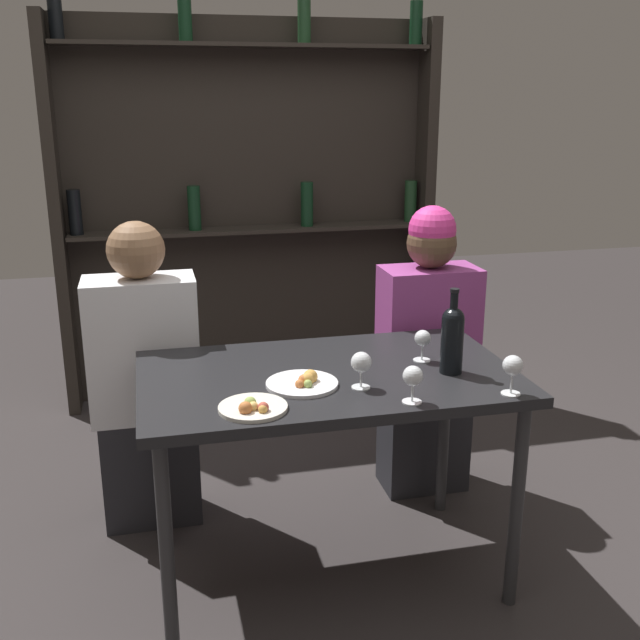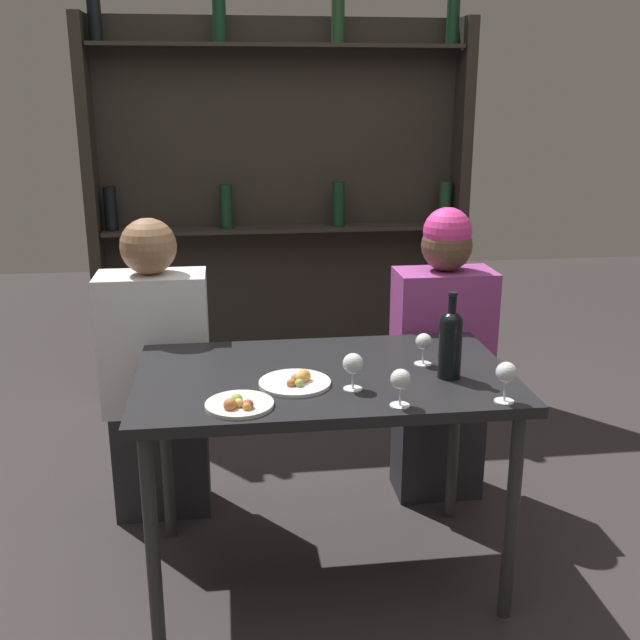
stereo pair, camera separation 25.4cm
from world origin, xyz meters
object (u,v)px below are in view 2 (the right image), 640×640
(wine_glass_3, at_px, (424,343))
(seated_person_right, at_px, (441,360))
(food_plate_0, at_px, (239,404))
(wine_glass_0, at_px, (401,381))
(food_plate_1, at_px, (296,382))
(seated_person_left, at_px, (157,379))
(wine_glass_1, at_px, (506,374))
(wine_bottle, at_px, (451,341))
(wine_glass_2, at_px, (353,365))

(wine_glass_3, distance_m, seated_person_right, 0.58)
(food_plate_0, bearing_deg, wine_glass_0, -5.88)
(wine_glass_0, xyz_separation_m, seated_person_right, (0.37, 0.82, -0.25))
(food_plate_1, distance_m, seated_person_left, 0.82)
(wine_glass_1, bearing_deg, seated_person_left, 142.99)
(wine_bottle, distance_m, food_plate_0, 0.71)
(seated_person_left, distance_m, seated_person_right, 1.15)
(wine_glass_3, height_order, seated_person_left, seated_person_left)
(wine_bottle, relative_size, wine_glass_3, 2.59)
(food_plate_1, xyz_separation_m, seated_person_left, (-0.49, 0.62, -0.21))
(wine_glass_0, bearing_deg, seated_person_right, 65.64)
(wine_glass_0, height_order, seated_person_left, seated_person_left)
(wine_glass_2, xyz_separation_m, wine_glass_3, (0.28, 0.19, -0.01))
(food_plate_0, bearing_deg, wine_glass_2, 15.27)
(wine_glass_2, height_order, food_plate_1, wine_glass_2)
(wine_bottle, xyz_separation_m, wine_glass_0, (-0.21, -0.21, -0.04))
(food_plate_0, xyz_separation_m, seated_person_right, (0.84, 0.77, -0.18))
(wine_glass_0, relative_size, wine_glass_1, 0.92)
(wine_glass_2, distance_m, seated_person_right, 0.87)
(wine_glass_2, relative_size, wine_glass_3, 1.08)
(wine_glass_3, xyz_separation_m, food_plate_1, (-0.45, -0.13, -0.06))
(wine_glass_2, bearing_deg, wine_glass_3, 34.83)
(wine_glass_2, bearing_deg, wine_glass_1, -19.67)
(food_plate_0, xyz_separation_m, food_plate_1, (0.18, 0.16, 0.00))
(wine_glass_1, height_order, food_plate_0, wine_glass_1)
(wine_glass_1, relative_size, seated_person_right, 0.10)
(wine_glass_3, xyz_separation_m, seated_person_left, (-0.94, 0.48, -0.27))
(wine_glass_3, bearing_deg, food_plate_1, -163.40)
(wine_bottle, xyz_separation_m, wine_glass_3, (-0.05, 0.13, -0.05))
(wine_glass_0, xyz_separation_m, seated_person_left, (-0.78, 0.82, -0.28))
(food_plate_0, bearing_deg, wine_glass_3, 24.59)
(wine_glass_3, relative_size, food_plate_1, 0.48)
(food_plate_1, bearing_deg, food_plate_0, -139.82)
(wine_glass_1, xyz_separation_m, food_plate_1, (-0.61, 0.21, -0.08))
(wine_bottle, xyz_separation_m, wine_glass_2, (-0.33, -0.06, -0.04))
(wine_glass_1, relative_size, food_plate_0, 0.62)
(wine_glass_0, relative_size, wine_glass_3, 1.05)
(wine_bottle, xyz_separation_m, wine_glass_1, (0.11, -0.22, -0.04))
(wine_bottle, relative_size, wine_glass_2, 2.41)
(wine_glass_0, relative_size, food_plate_0, 0.57)
(food_plate_0, bearing_deg, seated_person_left, 111.87)
(food_plate_1, bearing_deg, wine_glass_3, 16.60)
(wine_glass_1, height_order, seated_person_left, seated_person_left)
(food_plate_0, relative_size, food_plate_1, 0.89)
(wine_bottle, relative_size, food_plate_0, 1.40)
(wine_glass_2, xyz_separation_m, food_plate_1, (-0.17, 0.06, -0.07))
(wine_glass_1, xyz_separation_m, food_plate_0, (-0.79, 0.06, -0.08))
(wine_glass_3, height_order, food_plate_0, wine_glass_3)
(wine_bottle, distance_m, wine_glass_1, 0.25)
(seated_person_left, bearing_deg, food_plate_0, -68.13)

